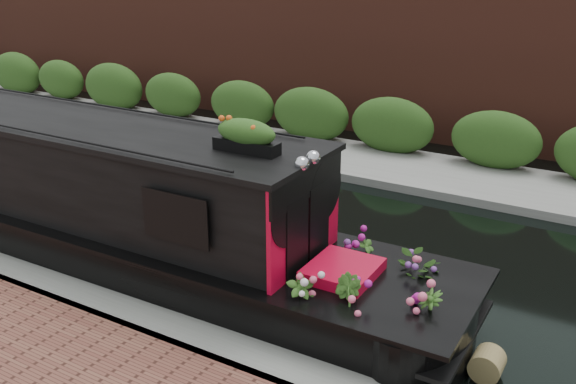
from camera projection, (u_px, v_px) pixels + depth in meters
The scene contains 7 objects.
ground at pixel (279, 237), 10.69m from camera, with size 80.00×80.00×0.00m, color black.
near_bank_coping at pixel (142, 331), 8.04m from camera, with size 40.00×0.60×0.50m, color slate.
far_bank_path at pixel (379, 168), 14.07m from camera, with size 40.00×2.40×0.34m, color gray.
far_hedge at pixel (394, 158), 14.80m from camera, with size 40.00×1.10×2.80m, color #284B19.
far_brick_wall at pixel (425, 136), 16.49m from camera, with size 40.00×1.00×8.00m, color #58291E.
narrowboat at pixel (78, 203), 9.92m from camera, with size 11.80×2.20×2.78m.
rope_fender at pixel (487, 364), 7.11m from camera, with size 0.36×0.36×0.34m, color olive.
Camera 1 is at (5.10, -8.30, 4.47)m, focal length 40.00 mm.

